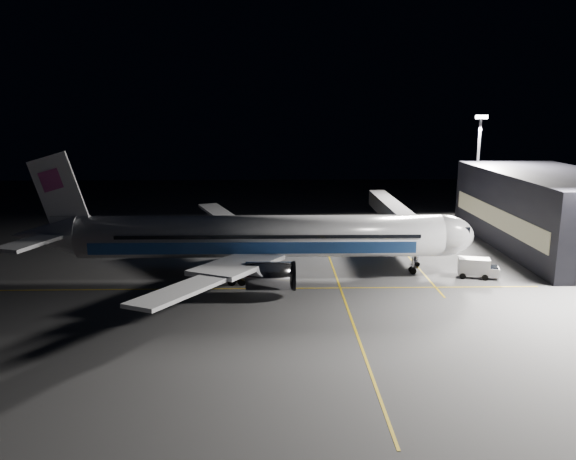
# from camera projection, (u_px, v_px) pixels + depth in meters

# --- Properties ---
(ground) EXTENTS (200.00, 200.00, 0.00)m
(ground) POSITION_uv_depth(u_px,v_px,m) (261.00, 274.00, 75.74)
(ground) COLOR #4C4C4F
(ground) RESTS_ON ground
(guide_line_main) EXTENTS (0.25, 80.00, 0.01)m
(guide_line_main) POSITION_uv_depth(u_px,v_px,m) (335.00, 274.00, 75.96)
(guide_line_main) COLOR gold
(guide_line_main) RESTS_ON ground
(guide_line_cross) EXTENTS (70.00, 0.25, 0.01)m
(guide_line_cross) POSITION_uv_depth(u_px,v_px,m) (260.00, 289.00, 69.88)
(guide_line_cross) COLOR gold
(guide_line_cross) RESTS_ON ground
(guide_line_side) EXTENTS (0.25, 40.00, 0.01)m
(guide_line_side) POSITION_uv_depth(u_px,v_px,m) (406.00, 254.00, 85.99)
(guide_line_side) COLOR gold
(guide_line_side) RESTS_ON ground
(airliner) EXTENTS (61.48, 54.22, 16.64)m
(airliner) POSITION_uv_depth(u_px,v_px,m) (253.00, 237.00, 74.60)
(airliner) COLOR silver
(airliner) RESTS_ON ground
(terminal) EXTENTS (18.12, 40.00, 12.00)m
(terminal) POSITION_uv_depth(u_px,v_px,m) (552.00, 211.00, 89.13)
(terminal) COLOR black
(terminal) RESTS_ON ground
(jet_bridge) EXTENTS (3.60, 34.40, 6.30)m
(jet_bridge) POSITION_uv_depth(u_px,v_px,m) (397.00, 215.00, 92.86)
(jet_bridge) COLOR #B2B2B7
(jet_bridge) RESTS_ON ground
(floodlight_mast_north) EXTENTS (2.40, 0.68, 20.70)m
(floodlight_mast_north) POSITION_uv_depth(u_px,v_px,m) (478.00, 160.00, 105.18)
(floodlight_mast_north) COLOR #59595E
(floodlight_mast_north) RESTS_ON ground
(service_truck) EXTENTS (5.50, 3.27, 2.64)m
(service_truck) POSITION_uv_depth(u_px,v_px,m) (478.00, 267.00, 74.00)
(service_truck) COLOR silver
(service_truck) RESTS_ON ground
(baggage_tug) EXTENTS (3.30, 3.03, 1.94)m
(baggage_tug) POSITION_uv_depth(u_px,v_px,m) (253.00, 252.00, 83.73)
(baggage_tug) COLOR black
(baggage_tug) RESTS_ON ground
(safety_cone_a) EXTENTS (0.46, 0.46, 0.68)m
(safety_cone_a) POSITION_uv_depth(u_px,v_px,m) (302.00, 252.00, 85.85)
(safety_cone_a) COLOR orange
(safety_cone_a) RESTS_ON ground
(safety_cone_b) EXTENTS (0.40, 0.40, 0.61)m
(safety_cone_b) POSITION_uv_depth(u_px,v_px,m) (252.00, 251.00, 86.56)
(safety_cone_b) COLOR orange
(safety_cone_b) RESTS_ON ground
(safety_cone_c) EXTENTS (0.34, 0.34, 0.51)m
(safety_cone_c) POSITION_uv_depth(u_px,v_px,m) (238.00, 247.00, 89.27)
(safety_cone_c) COLOR orange
(safety_cone_c) RESTS_ON ground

